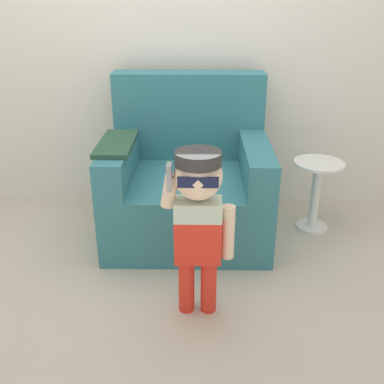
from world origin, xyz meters
The scene contains 5 objects.
ground_plane centered at (0.00, 0.00, 0.00)m, with size 10.00×10.00×0.00m, color #BCB29E.
wall_back centered at (0.00, 0.66, 1.30)m, with size 10.00×0.05×2.60m.
armchair centered at (0.23, 0.14, 0.37)m, with size 1.09×0.98×1.06m.
person_child centered at (0.31, -0.79, 0.60)m, with size 0.37×0.27×0.90m.
side_table centered at (1.13, 0.15, 0.31)m, with size 0.34×0.34×0.51m.
Camera 1 is at (0.31, -2.75, 1.56)m, focal length 42.00 mm.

